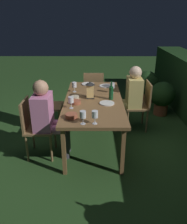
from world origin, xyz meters
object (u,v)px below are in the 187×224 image
at_px(chair_head_near, 94,90).
at_px(plate_c, 88,84).
at_px(wine_glass_b, 95,115).
at_px(potted_plant_corner, 162,96).
at_px(chair_side_left_a, 47,103).
at_px(potted_plant_by_hedge, 146,85).
at_px(wine_glass_c, 74,85).
at_px(wine_glass_e, 71,100).
at_px(chair_side_left_b, 35,125).
at_px(person_in_pink, 48,116).
at_px(chair_side_right_a, 141,103).
at_px(bowl_olives, 71,116).
at_px(bowl_salad, 75,97).
at_px(plate_a, 106,86).
at_px(person_in_mustard, 130,95).
at_px(green_bottle_on_table, 111,93).
at_px(lantern_centerpiece, 90,89).
at_px(wine_glass_d, 112,86).
at_px(dining_table, 94,102).
at_px(wine_glass_a, 83,115).
at_px(bowl_bread, 76,102).
at_px(plate_b, 107,103).

distance_m(chair_head_near, plate_c, 0.49).
height_order(wine_glass_b, potted_plant_corner, wine_glass_b).
bearing_deg(chair_side_left_a, potted_plant_by_hedge, 122.99).
bearing_deg(potted_plant_by_hedge, chair_side_left_a, -57.01).
relative_size(wine_glass_c, wine_glass_e, 1.00).
relative_size(chair_side_left_b, person_in_pink, 0.76).
bearing_deg(chair_side_left_b, potted_plant_by_hedge, 136.83).
xyz_separation_m(chair_side_left_b, wine_glass_b, (0.42, 0.85, 0.36)).
height_order(chair_side_left_b, wine_glass_b, wine_glass_b).
bearing_deg(chair_side_right_a, person_in_pink, -59.76).
distance_m(bowl_olives, bowl_salad, 0.71).
xyz_separation_m(person_in_pink, chair_head_near, (-1.63, 0.64, -0.15)).
xyz_separation_m(chair_side_left_a, plate_a, (-0.25, 1.06, 0.25)).
xyz_separation_m(person_in_pink, person_in_mustard, (-0.86, 1.28, 0.00)).
xyz_separation_m(wine_glass_b, wine_glass_c, (-1.21, -0.34, 0.00)).
distance_m(green_bottle_on_table, wine_glass_b, 0.89).
xyz_separation_m(lantern_centerpiece, wine_glass_d, (-0.26, 0.36, -0.03)).
xyz_separation_m(dining_table, green_bottle_on_table, (-0.00, 0.27, 0.16)).
xyz_separation_m(chair_side_left_a, potted_plant_corner, (-0.63, 2.24, -0.08)).
bearing_deg(chair_head_near, bowl_olives, -8.42).
xyz_separation_m(chair_side_left_b, wine_glass_e, (-0.07, 0.52, 0.36)).
relative_size(wine_glass_a, wine_glass_c, 1.00).
relative_size(chair_head_near, bowl_bread, 5.82).
height_order(green_bottle_on_table, plate_b, green_bottle_on_table).
distance_m(chair_side_right_a, wine_glass_d, 0.64).
bearing_deg(person_in_pink, chair_side_left_a, -167.20).
bearing_deg(lantern_centerpiece, plate_b, 45.15).
bearing_deg(bowl_olives, potted_plant_corner, 136.05).
height_order(chair_head_near, green_bottle_on_table, green_bottle_on_table).
bearing_deg(potted_plant_by_hedge, wine_glass_e, -35.88).
distance_m(chair_side_left_b, potted_plant_corner, 2.69).
relative_size(lantern_centerpiece, bowl_bread, 1.77).
height_order(green_bottle_on_table, bowl_olives, green_bottle_on_table).
relative_size(chair_side_right_a, green_bottle_on_table, 3.00).
bearing_deg(wine_glass_c, plate_a, 120.20).
height_order(chair_head_near, potted_plant_by_hedge, chair_head_near).
bearing_deg(bowl_olives, person_in_mustard, 140.52).
relative_size(chair_side_left_a, potted_plant_corner, 1.25).
relative_size(person_in_pink, chair_side_right_a, 1.32).
xyz_separation_m(dining_table, wine_glass_d, (-0.32, 0.31, 0.17)).
height_order(wine_glass_e, bowl_salad, wine_glass_e).
bearing_deg(bowl_bread, chair_side_right_a, 119.29).
height_order(green_bottle_on_table, bowl_bread, green_bottle_on_table).
xyz_separation_m(bowl_olives, bowl_salad, (-0.71, -0.01, -0.01)).
bearing_deg(potted_plant_by_hedge, person_in_mustard, -23.69).
xyz_separation_m(chair_side_left_b, chair_head_near, (-1.63, 0.84, 0.00)).
height_order(chair_side_left_a, plate_c, chair_side_left_a).
distance_m(lantern_centerpiece, bowl_salad, 0.27).
distance_m(dining_table, chair_side_left_a, 0.96).
height_order(person_in_pink, bowl_bread, person_in_pink).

